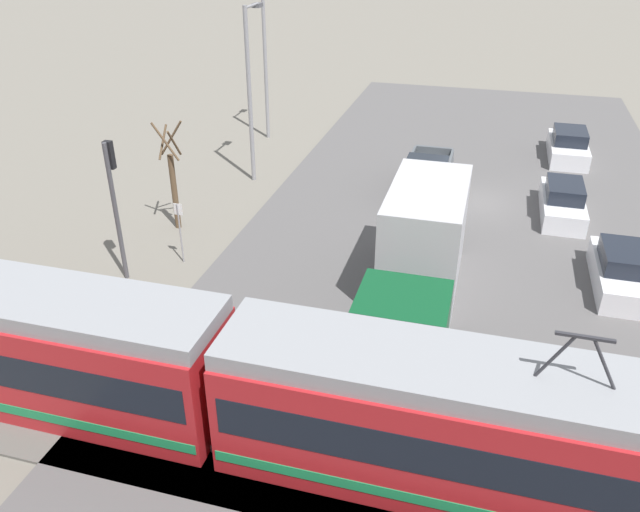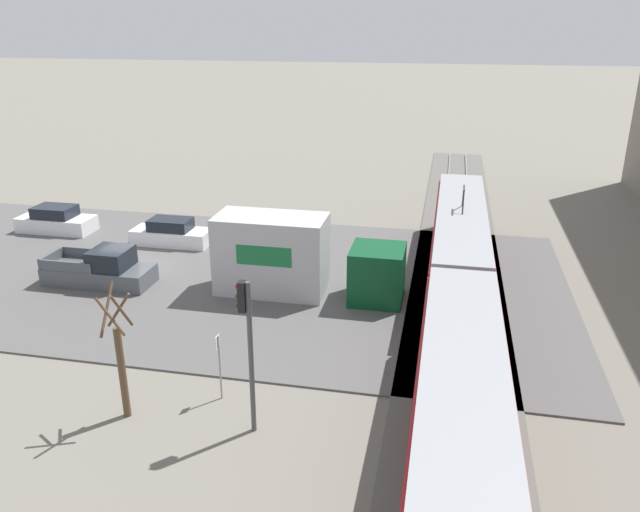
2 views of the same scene
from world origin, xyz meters
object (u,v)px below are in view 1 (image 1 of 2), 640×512
Objects in this scene: box_truck at (420,257)px; traffic_light_pole at (114,193)px; pickup_truck at (427,179)px; street_tree at (173,181)px; sedan_car_2 at (563,202)px; light_rail_tram at (224,381)px; no_parking_sign at (180,227)px; street_lamp_mid_block at (251,84)px; sedan_car_1 at (568,146)px; street_lamp_near_crossing at (266,55)px; sedan_car_0 at (621,271)px.

traffic_light_pole is at bearing 5.82° from box_truck.
pickup_truck is 11.61m from street_tree.
sedan_car_2 is 0.98× the size of street_tree.
traffic_light_pole is (10.37, 1.06, 1.53)m from box_truck.
light_rail_tram is 9.41m from no_parking_sign.
sedan_car_2 is at bearing 171.19° from pickup_truck.
traffic_light_pole reaches higher than street_tree.
light_rail_tram is 17.18m from pickup_truck.
street_lamp_mid_block reaches higher than light_rail_tram.
no_parking_sign is at bearing -133.49° from traffic_light_pole.
street_tree is (9.60, 6.39, 1.31)m from pickup_truck.
sedan_car_1 is 0.99× the size of street_tree.
light_rail_tram is 3.72× the size of street_lamp_mid_block.
no_parking_sign is at bearing 97.49° from street_lamp_near_crossing.
box_truck is 1.67× the size of pickup_truck.
sedan_car_0 is 1.77× the size of no_parking_sign.
sedan_car_1 is (-9.57, -23.75, -0.98)m from light_rail_tram.
light_rail_tram is 7.13× the size of sedan_car_0.
street_tree is at bearing -16.77° from box_truck.
light_rail_tram reaches higher than box_truck.
light_rail_tram is at bearing 44.35° from sedan_car_0.
pickup_truck is at bearing -84.79° from box_truck.
traffic_light_pole is 0.62× the size of street_lamp_near_crossing.
street_tree is at bearing -57.36° from light_rail_tram.
light_rail_tram is 18.30m from sedan_car_2.
light_rail_tram is 5.95× the size of traffic_light_pole.
pickup_truck is at bearing -134.45° from sedan_car_1.
sedan_car_1 is at bearing -111.94° from light_rail_tram.
traffic_light_pole is at bearing 91.38° from street_tree.
box_truck reaches higher than sedan_car_2.
traffic_light_pole is 2.12× the size of no_parking_sign.
pickup_truck is 10.12m from sedan_car_0.
traffic_light_pole is (9.50, 10.60, 2.54)m from pickup_truck.
sedan_car_0 is 13.57m from sedan_car_1.
traffic_light_pole reaches higher than light_rail_tram.
box_truck is 1.71× the size of traffic_light_pole.
street_lamp_mid_block is at bearing -87.23° from no_parking_sign.
street_lamp_near_crossing is 1.01× the size of street_lamp_mid_block.
pickup_truck is 1.23× the size of sedan_car_0.
street_tree is 3.16m from no_parking_sign.
sedan_car_1 is at bearing -86.30° from sedan_car_0.
box_truck is 1.07× the size of street_lamp_mid_block.
traffic_light_pole is 4.39m from street_tree.
box_truck is 17.43m from sedan_car_1.
sedan_car_1 is 17.25m from street_lamp_near_crossing.
no_parking_sign is at bearing 48.41° from pickup_truck.
light_rail_tram is at bearing 107.23° from street_lamp_near_crossing.
street_lamp_mid_block is (-1.14, -6.12, 2.62)m from street_tree.
sedan_car_0 is at bearing 158.15° from street_lamp_mid_block.
traffic_light_pole reaches higher than sedan_car_0.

